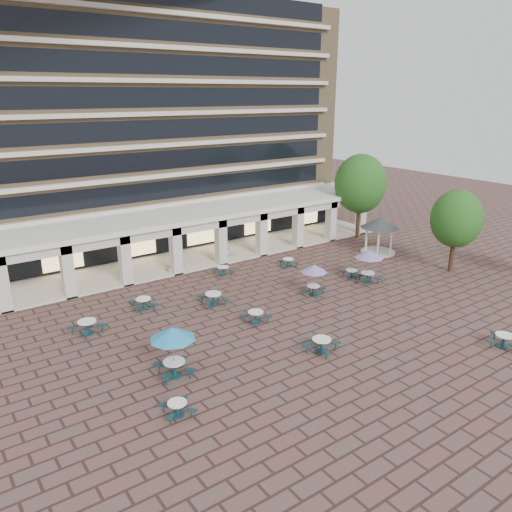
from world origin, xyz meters
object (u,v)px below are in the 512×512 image
object	(u,v)px
picnic_table_2	(504,340)
planter_left	(176,266)
picnic_table_0	(177,407)
picnic_table_1	(321,344)
gazebo	(380,227)
planter_right	(226,256)

from	to	relation	value
picnic_table_2	planter_left	size ratio (longest dim) A/B	1.38
picnic_table_0	picnic_table_2	bearing A→B (deg)	-9.31
picnic_table_1	gazebo	xyz separation A→B (m)	(16.70, 10.72, 1.97)
picnic_table_1	gazebo	bearing A→B (deg)	10.35
picnic_table_0	picnic_table_1	distance (m)	9.33
picnic_table_1	planter_left	world-z (taller)	planter_left
picnic_table_0	picnic_table_1	size ratio (longest dim) A/B	0.73
picnic_table_2	gazebo	bearing A→B (deg)	42.61
picnic_table_0	planter_left	bearing A→B (deg)	69.76
picnic_table_2	planter_right	bearing A→B (deg)	80.23
planter_right	picnic_table_2	bearing A→B (deg)	-77.63
planter_left	picnic_table_0	bearing A→B (deg)	-116.27
picnic_table_0	picnic_table_1	xyz separation A→B (m)	(9.31, 0.60, 0.08)
picnic_table_0	planter_right	xyz separation A→B (m)	(13.38, 17.41, 0.07)
picnic_table_0	planter_left	size ratio (longest dim) A/B	1.08
planter_left	gazebo	bearing A→B (deg)	-19.30
planter_left	planter_right	distance (m)	4.78
planter_right	planter_left	bearing A→B (deg)	-180.00
picnic_table_0	planter_right	world-z (taller)	planter_right
picnic_table_2	planter_right	xyz separation A→B (m)	(-4.92, 22.43, 0.01)
picnic_table_0	gazebo	size ratio (longest dim) A/B	0.46
picnic_table_0	gazebo	bearing A→B (deg)	29.56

